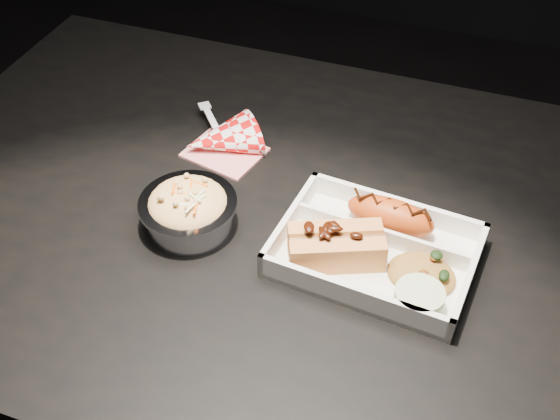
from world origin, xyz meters
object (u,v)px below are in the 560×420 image
object	(u,v)px
dining_table	(289,257)
foil_coleslaw_cup	(188,208)
food_tray	(375,253)
fried_pastry	(390,216)
napkin_fork	(221,140)
hotdog	(336,244)

from	to	relation	value
dining_table	foil_coleslaw_cup	xyz separation A→B (m)	(-0.12, -0.07, 0.12)
food_tray	fried_pastry	world-z (taller)	fried_pastry
food_tray	napkin_fork	size ratio (longest dim) A/B	1.71
food_tray	napkin_fork	distance (m)	0.32
dining_table	napkin_fork	xyz separation A→B (m)	(-0.15, 0.10, 0.11)
foil_coleslaw_cup	napkin_fork	xyz separation A→B (m)	(-0.03, 0.17, -0.02)
fried_pastry	hotdog	xyz separation A→B (m)	(-0.05, -0.08, 0.00)
hotdog	napkin_fork	xyz separation A→B (m)	(-0.23, 0.17, -0.02)
foil_coleslaw_cup	napkin_fork	bearing A→B (deg)	99.23
hotdog	napkin_fork	distance (m)	0.29
food_tray	hotdog	size ratio (longest dim) A/B	1.98
dining_table	foil_coleslaw_cup	bearing A→B (deg)	-149.18
dining_table	fried_pastry	distance (m)	0.18
food_tray	foil_coleslaw_cup	bearing A→B (deg)	-169.09
napkin_fork	dining_table	bearing A→B (deg)	14.96
hotdog	foil_coleslaw_cup	xyz separation A→B (m)	(-0.21, -0.00, -0.00)
dining_table	napkin_fork	world-z (taller)	napkin_fork
dining_table	fried_pastry	world-z (taller)	fried_pastry
fried_pastry	dining_table	bearing A→B (deg)	-176.12
dining_table	food_tray	xyz separation A→B (m)	(0.13, -0.05, 0.10)
dining_table	food_tray	distance (m)	0.17
fried_pastry	foil_coleslaw_cup	bearing A→B (deg)	-162.69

